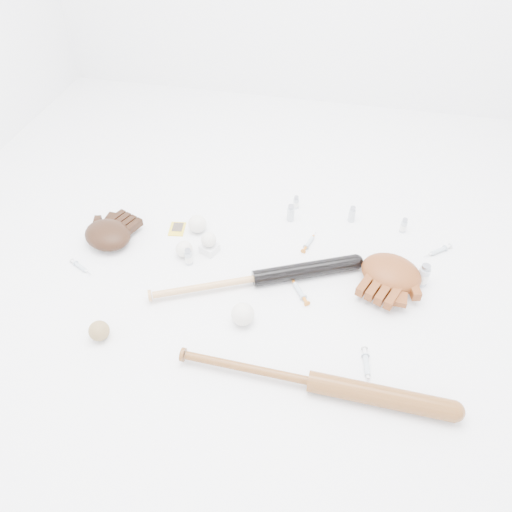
% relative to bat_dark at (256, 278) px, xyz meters
% --- Properties ---
extents(bat_dark, '(0.80, 0.42, 0.06)m').
position_rel_bat_dark_xyz_m(bat_dark, '(0.00, 0.00, 0.00)').
color(bat_dark, black).
rests_on(bat_dark, ground).
extents(bat_wood, '(0.91, 0.09, 0.07)m').
position_rel_bat_dark_xyz_m(bat_wood, '(0.27, -0.40, 0.00)').
color(bat_wood, brown).
rests_on(bat_wood, ground).
extents(glove_dark, '(0.32, 0.32, 0.09)m').
position_rel_bat_dark_xyz_m(glove_dark, '(-0.65, 0.10, 0.01)').
color(glove_dark, black).
rests_on(glove_dark, ground).
extents(glove_tan, '(0.36, 0.36, 0.10)m').
position_rel_bat_dark_xyz_m(glove_tan, '(0.50, 0.12, 0.02)').
color(glove_tan, brown).
rests_on(glove_tan, ground).
extents(trading_card, '(0.08, 0.10, 0.00)m').
position_rel_bat_dark_xyz_m(trading_card, '(-0.40, 0.24, -0.03)').
color(trading_card, gold).
rests_on(trading_card, ground).
extents(pedestal, '(0.08, 0.08, 0.04)m').
position_rel_bat_dark_xyz_m(pedestal, '(-0.22, 0.14, -0.01)').
color(pedestal, white).
rests_on(pedestal, ground).
extents(baseball_on_pedestal, '(0.06, 0.06, 0.06)m').
position_rel_bat_dark_xyz_m(baseball_on_pedestal, '(-0.22, 0.14, 0.03)').
color(baseball_on_pedestal, silver).
rests_on(baseball_on_pedestal, pedestal).
extents(baseball_left, '(0.07, 0.07, 0.07)m').
position_rel_bat_dark_xyz_m(baseball_left, '(-0.32, 0.09, 0.00)').
color(baseball_left, silver).
rests_on(baseball_left, ground).
extents(baseball_upper, '(0.08, 0.08, 0.08)m').
position_rel_bat_dark_xyz_m(baseball_upper, '(-0.31, 0.25, 0.01)').
color(baseball_upper, silver).
rests_on(baseball_upper, ground).
extents(baseball_mid, '(0.08, 0.08, 0.08)m').
position_rel_bat_dark_xyz_m(baseball_mid, '(-0.01, -0.19, 0.01)').
color(baseball_mid, silver).
rests_on(baseball_mid, ground).
extents(baseball_aged, '(0.07, 0.07, 0.07)m').
position_rel_bat_dark_xyz_m(baseball_aged, '(-0.47, -0.36, 0.00)').
color(baseball_aged, olive).
rests_on(baseball_aged, ground).
extents(syringe_0, '(0.13, 0.08, 0.02)m').
position_rel_bat_dark_xyz_m(syringe_0, '(-0.69, -0.06, -0.02)').
color(syringe_0, '#ADBCC6').
rests_on(syringe_0, ground).
extents(syringe_1, '(0.12, 0.16, 0.02)m').
position_rel_bat_dark_xyz_m(syringe_1, '(0.17, -0.01, -0.02)').
color(syringe_1, '#ADBCC6').
rests_on(syringe_1, ground).
extents(syringe_2, '(0.07, 0.15, 0.02)m').
position_rel_bat_dark_xyz_m(syringe_2, '(0.17, 0.27, -0.02)').
color(syringe_2, '#ADBCC6').
rests_on(syringe_2, ground).
extents(syringe_3, '(0.05, 0.17, 0.02)m').
position_rel_bat_dark_xyz_m(syringe_3, '(0.44, -0.29, -0.02)').
color(syringe_3, '#ADBCC6').
rests_on(syringe_3, ground).
extents(syringe_4, '(0.14, 0.12, 0.02)m').
position_rel_bat_dark_xyz_m(syringe_4, '(0.69, 0.33, -0.02)').
color(syringe_4, '#ADBCC6').
rests_on(syringe_4, ground).
extents(vial_0, '(0.03, 0.03, 0.07)m').
position_rel_bat_dark_xyz_m(vial_0, '(0.55, 0.43, 0.00)').
color(vial_0, '#B5BFC7').
rests_on(vial_0, ground).
extents(vial_1, '(0.02, 0.02, 0.06)m').
position_rel_bat_dark_xyz_m(vial_1, '(0.08, 0.50, 0.00)').
color(vial_1, '#B5BFC7').
rests_on(vial_1, ground).
extents(vial_2, '(0.03, 0.03, 0.08)m').
position_rel_bat_dark_xyz_m(vial_2, '(0.07, 0.41, 0.01)').
color(vial_2, '#B5BFC7').
rests_on(vial_2, ground).
extents(vial_3, '(0.04, 0.04, 0.10)m').
position_rel_bat_dark_xyz_m(vial_3, '(0.62, 0.14, 0.02)').
color(vial_3, '#B5BFC7').
rests_on(vial_3, ground).
extents(vial_4, '(0.03, 0.03, 0.08)m').
position_rel_bat_dark_xyz_m(vial_4, '(-0.28, 0.05, 0.01)').
color(vial_4, '#B5BFC7').
rests_on(vial_4, ground).
extents(vial_5, '(0.03, 0.03, 0.08)m').
position_rel_bat_dark_xyz_m(vial_5, '(0.33, 0.46, 0.01)').
color(vial_5, '#B5BFC7').
rests_on(vial_5, ground).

